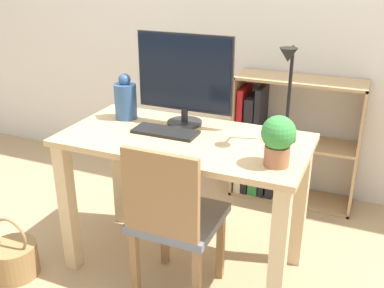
% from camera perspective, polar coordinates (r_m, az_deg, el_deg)
% --- Properties ---
extents(ground_plane, '(10.00, 10.00, 0.00)m').
position_cam_1_polar(ground_plane, '(2.61, -0.89, -14.89)').
color(ground_plane, tan).
extents(wall_back, '(8.00, 0.05, 2.60)m').
position_cam_1_polar(wall_back, '(3.16, 7.85, 17.27)').
color(wall_back, silver).
rests_on(wall_back, ground_plane).
extents(desk, '(1.23, 0.62, 0.76)m').
position_cam_1_polar(desk, '(2.29, -0.98, -2.87)').
color(desk, tan).
rests_on(desk, ground_plane).
extents(monitor, '(0.52, 0.19, 0.48)m').
position_cam_1_polar(monitor, '(2.32, -0.96, 8.62)').
color(monitor, '#232326').
rests_on(monitor, desk).
extents(keyboard, '(0.33, 0.14, 0.02)m').
position_cam_1_polar(keyboard, '(2.27, -3.40, 1.56)').
color(keyboard, black).
rests_on(keyboard, desk).
extents(vase, '(0.12, 0.12, 0.25)m').
position_cam_1_polar(vase, '(2.48, -8.43, 5.65)').
color(vase, '#33598C').
rests_on(vase, desk).
extents(desk_lamp, '(0.10, 0.19, 0.47)m').
position_cam_1_polar(desk_lamp, '(2.09, 12.04, 7.17)').
color(desk_lamp, black).
rests_on(desk_lamp, desk).
extents(potted_plant, '(0.15, 0.15, 0.22)m').
position_cam_1_polar(potted_plant, '(1.91, 10.88, 0.67)').
color(potted_plant, '#9E6647').
rests_on(potted_plant, desk).
extents(chair, '(0.40, 0.40, 0.84)m').
position_cam_1_polar(chair, '(2.13, -2.40, -9.28)').
color(chair, slate).
rests_on(chair, ground_plane).
extents(bookshelf, '(0.83, 0.28, 0.87)m').
position_cam_1_polar(bookshelf, '(3.16, 10.14, -0.23)').
color(bookshelf, tan).
rests_on(bookshelf, ground_plane).
extents(basket, '(0.25, 0.25, 0.35)m').
position_cam_1_polar(basket, '(2.65, -21.62, -13.32)').
color(basket, '#997547').
rests_on(basket, ground_plane).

